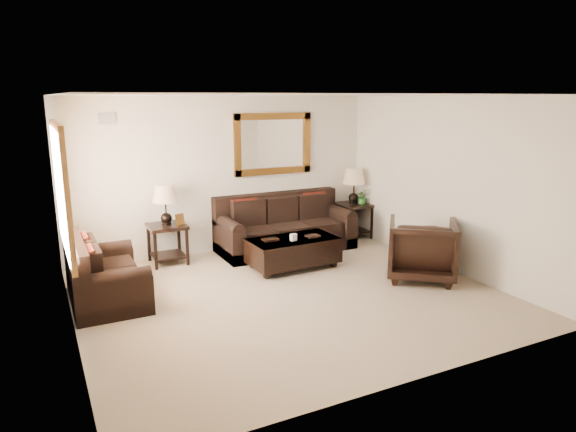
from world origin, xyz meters
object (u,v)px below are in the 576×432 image
sofa (284,230)px  end_table_right (354,193)px  armchair (422,246)px  coffee_table (293,249)px  loveseat (102,278)px  end_table_left (166,212)px

sofa → end_table_right: bearing=4.6°
end_table_right → armchair: size_ratio=1.36×
end_table_right → coffee_table: end_table_right is taller
loveseat → armchair: 4.57m
sofa → armchair: armchair is taller
end_table_left → armchair: end_table_left is taller
sofa → loveseat: (-3.24, -1.09, -0.03)m
loveseat → coffee_table: bearing=-88.2°
sofa → coffee_table: bearing=-108.3°
end_table_right → coffee_table: bearing=-149.1°
end_table_left → armchair: size_ratio=1.32×
end_table_left → armchair: bearing=-37.1°
loveseat → coffee_table: 2.91m
sofa → coffee_table: 1.06m
end_table_right → armchair: bearing=-99.2°
loveseat → coffee_table: loveseat is taller
coffee_table → end_table_right: bearing=29.0°
end_table_left → sofa: bearing=-3.7°
loveseat → armchair: size_ratio=1.57×
sofa → end_table_right: end_table_right is taller
sofa → end_table_right: size_ratio=1.77×
end_table_right → coffee_table: 2.27m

